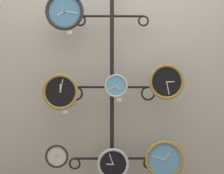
{
  "coord_description": "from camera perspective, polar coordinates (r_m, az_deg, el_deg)",
  "views": [
    {
      "loc": [
        -0.03,
        -2.25,
        1.16
      ],
      "look_at": [
        0.0,
        0.36,
        1.2
      ],
      "focal_mm": 50.0,
      "sensor_mm": 36.0,
      "label": 1
    }
  ],
  "objects": [
    {
      "name": "shop_wall",
      "position": [
        2.83,
        -0.05,
        4.03
      ],
      "size": [
        4.4,
        0.04,
        2.8
      ],
      "color": "#BCB2A3",
      "rests_on": "ground_plane"
    },
    {
      "name": "display_stand",
      "position": [
        2.7,
        -0.01,
        -10.43
      ],
      "size": [
        0.74,
        0.37,
        2.11
      ],
      "color": "black",
      "rests_on": "ground_plane"
    },
    {
      "name": "clock_top_left",
      "position": [
        2.69,
        -8.68,
        13.51
      ],
      "size": [
        0.32,
        0.04,
        0.32
      ],
      "color": "#4C84B2"
    },
    {
      "name": "clock_middle_left",
      "position": [
        2.58,
        -9.41,
        -0.89
      ],
      "size": [
        0.3,
        0.04,
        0.3
      ],
      "color": "black"
    },
    {
      "name": "clock_middle_center",
      "position": [
        2.59,
        0.76,
        0.21
      ],
      "size": [
        0.19,
        0.04,
        0.19
      ],
      "color": "#60A8DB"
    },
    {
      "name": "clock_middle_right",
      "position": [
        2.6,
        9.94,
        0.94
      ],
      "size": [
        0.29,
        0.04,
        0.29
      ],
      "color": "black"
    },
    {
      "name": "clock_bottom_left",
      "position": [
        2.65,
        -10.04,
        -12.35
      ],
      "size": [
        0.19,
        0.04,
        0.19
      ],
      "color": "silver"
    },
    {
      "name": "clock_bottom_center",
      "position": [
        2.62,
        0.2,
        -13.92
      ],
      "size": [
        0.26,
        0.04,
        0.26
      ],
      "color": "black"
    },
    {
      "name": "clock_bottom_right",
      "position": [
        2.66,
        9.55,
        -13.0
      ],
      "size": [
        0.32,
        0.04,
        0.32
      ],
      "color": "#60A8DB"
    },
    {
      "name": "price_tag_upper",
      "position": [
        2.65,
        -7.73,
        9.93
      ],
      "size": [
        0.04,
        0.0,
        0.03
      ],
      "color": "white"
    },
    {
      "name": "price_tag_mid",
      "position": [
        2.58,
        -8.53,
        -4.47
      ],
      "size": [
        0.04,
        0.0,
        0.03
      ],
      "color": "white"
    },
    {
      "name": "price_tag_lower",
      "position": [
        2.59,
        1.35,
        -2.33
      ],
      "size": [
        0.04,
        0.0,
        0.03
      ],
      "color": "white"
    }
  ]
}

